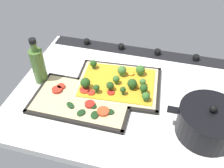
{
  "coord_description": "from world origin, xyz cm",
  "views": [
    {
      "loc": [
        -12.43,
        68.0,
        67.54
      ],
      "look_at": [
        5.42,
        0.21,
        3.9
      ],
      "focal_mm": 39.98,
      "sensor_mm": 36.0,
      "label": 1
    }
  ],
  "objects_px": {
    "baking_tray_front": "(118,85)",
    "oil_bottle": "(38,65)",
    "cooking_pot": "(208,122)",
    "baking_tray_back": "(82,101)",
    "veggie_pizza_back": "(83,100)",
    "broccoli_pizza": "(119,82)"
  },
  "relations": [
    {
      "from": "baking_tray_front",
      "to": "oil_bottle",
      "type": "height_order",
      "value": "oil_bottle"
    },
    {
      "from": "cooking_pot",
      "to": "oil_bottle",
      "type": "relative_size",
      "value": 1.36
    },
    {
      "from": "baking_tray_back",
      "to": "cooking_pot",
      "type": "relative_size",
      "value": 1.38
    },
    {
      "from": "baking_tray_front",
      "to": "veggie_pizza_back",
      "type": "bearing_deg",
      "value": 48.97
    },
    {
      "from": "broccoli_pizza",
      "to": "cooking_pot",
      "type": "height_order",
      "value": "cooking_pot"
    },
    {
      "from": "baking_tray_back",
      "to": "oil_bottle",
      "type": "bearing_deg",
      "value": -19.9
    },
    {
      "from": "baking_tray_back",
      "to": "veggie_pizza_back",
      "type": "bearing_deg",
      "value": 168.18
    },
    {
      "from": "baking_tray_back",
      "to": "cooking_pot",
      "type": "bearing_deg",
      "value": 176.27
    },
    {
      "from": "broccoli_pizza",
      "to": "baking_tray_back",
      "type": "distance_m",
      "value": 0.16
    },
    {
      "from": "oil_bottle",
      "to": "baking_tray_back",
      "type": "bearing_deg",
      "value": 160.1
    },
    {
      "from": "cooking_pot",
      "to": "oil_bottle",
      "type": "xyz_separation_m",
      "value": [
        0.64,
        -0.1,
        0.03
      ]
    },
    {
      "from": "cooking_pot",
      "to": "oil_bottle",
      "type": "height_order",
      "value": "oil_bottle"
    },
    {
      "from": "broccoli_pizza",
      "to": "oil_bottle",
      "type": "distance_m",
      "value": 0.32
    },
    {
      "from": "broccoli_pizza",
      "to": "veggie_pizza_back",
      "type": "xyz_separation_m",
      "value": [
        0.11,
        0.12,
        -0.01
      ]
    },
    {
      "from": "veggie_pizza_back",
      "to": "cooking_pot",
      "type": "bearing_deg",
      "value": 176.32
    },
    {
      "from": "baking_tray_back",
      "to": "veggie_pizza_back",
      "type": "distance_m",
      "value": 0.01
    },
    {
      "from": "cooking_pot",
      "to": "baking_tray_front",
      "type": "bearing_deg",
      "value": -24.0
    },
    {
      "from": "baking_tray_front",
      "to": "veggie_pizza_back",
      "type": "relative_size",
      "value": 1.03
    },
    {
      "from": "broccoli_pizza",
      "to": "veggie_pizza_back",
      "type": "distance_m",
      "value": 0.16
    },
    {
      "from": "cooking_pot",
      "to": "oil_bottle",
      "type": "distance_m",
      "value": 0.65
    },
    {
      "from": "baking_tray_front",
      "to": "veggie_pizza_back",
      "type": "xyz_separation_m",
      "value": [
        0.1,
        0.12,
        0.01
      ]
    },
    {
      "from": "broccoli_pizza",
      "to": "cooking_pot",
      "type": "bearing_deg",
      "value": 156.05
    }
  ]
}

